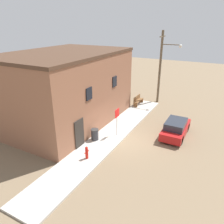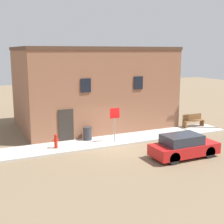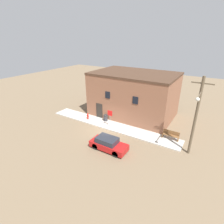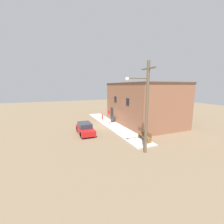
{
  "view_description": "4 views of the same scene",
  "coord_description": "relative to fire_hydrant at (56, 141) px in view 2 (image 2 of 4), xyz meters",
  "views": [
    {
      "loc": [
        -13.43,
        -6.19,
        8.41
      ],
      "look_at": [
        0.26,
        1.16,
        2.0
      ],
      "focal_mm": 35.0,
      "sensor_mm": 36.0,
      "label": 1
    },
    {
      "loc": [
        -8.12,
        -16.79,
        5.89
      ],
      "look_at": [
        0.26,
        1.16,
        2.0
      ],
      "focal_mm": 50.0,
      "sensor_mm": 36.0,
      "label": 2
    },
    {
      "loc": [
        10.78,
        -15.85,
        10.67
      ],
      "look_at": [
        0.26,
        1.16,
        2.0
      ],
      "focal_mm": 28.0,
      "sensor_mm": 36.0,
      "label": 3
    },
    {
      "loc": [
        19.89,
        -6.98,
        5.71
      ],
      "look_at": [
        0.26,
        1.16,
        2.0
      ],
      "focal_mm": 24.0,
      "sensor_mm": 36.0,
      "label": 4
    }
  ],
  "objects": [
    {
      "name": "bench",
      "position": [
        11.06,
        0.89,
        0.04
      ],
      "size": [
        1.78,
        0.44,
        0.96
      ],
      "color": "brown",
      "rests_on": "sidewalk"
    },
    {
      "name": "stop_sign",
      "position": [
        3.79,
        -0.27,
        1.11
      ],
      "size": [
        0.66,
        0.06,
        2.21
      ],
      "color": "gray",
      "rests_on": "sidewalk"
    },
    {
      "name": "parked_car",
      "position": [
        6.14,
        -4.3,
        0.07
      ],
      "size": [
        3.87,
        1.61,
        1.33
      ],
      "color": "black",
      "rests_on": "ground"
    },
    {
      "name": "sidewalk",
      "position": [
        3.55,
        0.18,
        -0.5
      ],
      "size": [
        18.01,
        2.32,
        0.13
      ],
      "color": "#BCB7AD",
      "rests_on": "ground"
    },
    {
      "name": "brick_building",
      "position": [
        4.42,
        5.09,
        2.52
      ],
      "size": [
        11.35,
        7.62,
        6.18
      ],
      "color": "#8E5B42",
      "rests_on": "ground"
    },
    {
      "name": "fire_hydrant",
      "position": [
        0.0,
        0.0,
        0.0
      ],
      "size": [
        0.41,
        0.2,
        0.88
      ],
      "color": "red",
      "rests_on": "sidewalk"
    },
    {
      "name": "ground_plane",
      "position": [
        3.55,
        -0.98,
        -0.57
      ],
      "size": [
        80.0,
        80.0,
        0.0
      ],
      "primitive_type": "plane",
      "color": "#7A664C"
    },
    {
      "name": "trash_bin",
      "position": [
        2.36,
        0.88,
        -0.01
      ],
      "size": [
        0.59,
        0.59,
        0.85
      ],
      "color": "#333338",
      "rests_on": "sidewalk"
    }
  ]
}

